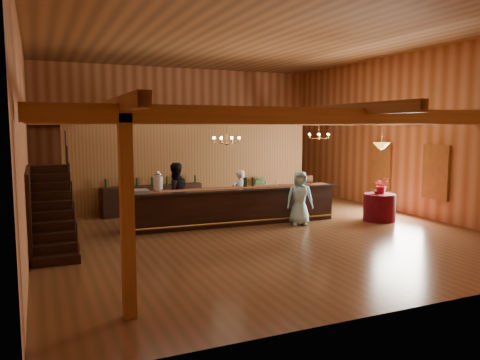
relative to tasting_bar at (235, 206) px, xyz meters
name	(u,v)px	position (x,y,z in m)	size (l,w,h in m)	color
floor	(246,226)	(0.21, -0.34, -0.57)	(14.00, 14.00, 0.00)	brown
ceiling	(246,40)	(0.21, -0.34, 4.93)	(14.00, 14.00, 0.00)	#915C31
wall_back	(180,132)	(0.21, 6.66, 2.18)	(12.00, 0.10, 5.50)	#B9794D
wall_front	(425,142)	(0.21, -7.34, 2.18)	(12.00, 0.10, 5.50)	#B9794D
wall_left	(24,137)	(-5.79, -0.34, 2.18)	(0.10, 14.00, 5.50)	#B9794D
wall_right	(403,134)	(6.21, -0.34, 2.18)	(0.10, 14.00, 5.50)	#B9794D
beam_grid	(239,119)	(0.21, 0.17, 2.67)	(11.90, 13.90, 0.39)	#A05A2A
support_posts	(253,175)	(0.21, -0.84, 1.03)	(9.20, 10.20, 3.20)	#A05A2A
partition_wall	(194,167)	(-0.29, 3.16, 0.98)	(9.00, 0.18, 3.10)	brown
window_right_front	(436,172)	(6.16, -1.94, 0.98)	(0.12, 1.05, 1.75)	white
window_right_back	(381,166)	(6.16, 0.66, 0.98)	(0.12, 1.05, 1.75)	white
staircase	(52,210)	(-5.24, -1.08, 0.43)	(1.00, 2.80, 2.00)	black
backroom_boxes	(184,188)	(-0.08, 5.16, -0.04)	(4.10, 0.60, 1.10)	black
tasting_bar	(235,206)	(0.00, 0.00, 0.00)	(6.80, 1.19, 1.14)	black
beverage_dispenser	(158,182)	(-2.35, 0.17, 0.84)	(0.26, 0.26, 0.60)	silver
glass_rack_tray	(139,191)	(-2.91, 0.09, 0.61)	(0.50, 0.50, 0.10)	gray
raffle_drum	(308,179)	(2.48, -0.17, 0.73)	(0.34, 0.24, 0.30)	brown
bar_bottle_0	(244,182)	(0.36, 0.11, 0.71)	(0.07, 0.07, 0.30)	black
bar_bottle_1	(246,182)	(0.41, 0.11, 0.71)	(0.07, 0.07, 0.30)	black
bar_bottle_2	(253,182)	(0.64, 0.10, 0.71)	(0.07, 0.07, 0.30)	black
backbar_shelf	(153,199)	(-1.90, 2.87, -0.08)	(3.51, 0.55, 0.99)	black
round_table	(379,207)	(4.45, -1.32, -0.14)	(1.01, 1.01, 0.87)	#5E0314
chandelier_left	(227,140)	(-0.63, -0.88, 2.06)	(0.80, 0.80, 0.72)	#AC8538
chandelier_right	(319,136)	(3.81, 1.27, 2.10)	(0.80, 0.80, 0.68)	#AC8538
pendant_lamp	(381,146)	(4.45, -1.32, 1.83)	(0.52, 0.52, 0.90)	#AC8538
bartender	(240,194)	(0.52, 0.84, 0.23)	(0.58, 0.38, 1.60)	white
staff_second	(175,194)	(-1.72, 0.65, 0.39)	(0.93, 0.73, 1.92)	black
guest	(300,198)	(1.80, -0.83, 0.26)	(0.81, 0.53, 1.67)	#9ADCF0
floor_plant	(258,190)	(2.21, 2.99, -0.01)	(0.62, 0.50, 1.13)	#2D4921
table_flowers	(381,185)	(4.53, -1.30, 0.57)	(0.48, 0.42, 0.54)	#B90D2B
table_vase	(376,189)	(4.41, -1.21, 0.44)	(0.14, 0.14, 0.29)	#AC8538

